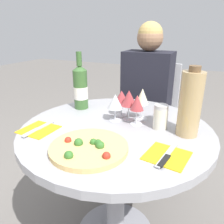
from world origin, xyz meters
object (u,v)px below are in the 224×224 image
at_px(chair_behind_diner, 147,119).
at_px(wine_bottle, 81,87).
at_px(dining_table, 116,153).
at_px(pizza_large, 89,147).
at_px(seated_diner, 143,114).
at_px(tall_carafe, 190,104).

distance_m(chair_behind_diner, wine_bottle, 0.76).
relative_size(dining_table, pizza_large, 2.97).
bearing_deg(wine_bottle, dining_table, -27.86).
xyz_separation_m(chair_behind_diner, seated_diner, (-0.00, -0.15, 0.10)).
relative_size(seated_diner, pizza_large, 3.89).
height_order(dining_table, tall_carafe, tall_carafe).
relative_size(seated_diner, wine_bottle, 3.66).
bearing_deg(pizza_large, chair_behind_diner, 93.03).
height_order(dining_table, wine_bottle, wine_bottle).
bearing_deg(dining_table, chair_behind_diner, 94.52).
xyz_separation_m(dining_table, chair_behind_diner, (-0.06, 0.77, -0.12)).
bearing_deg(pizza_large, wine_bottle, 126.07).
bearing_deg(dining_table, seated_diner, 95.57).
height_order(seated_diner, wine_bottle, seated_diner).
distance_m(chair_behind_diner, pizza_large, 1.05).
relative_size(pizza_large, tall_carafe, 1.01).
bearing_deg(tall_carafe, pizza_large, -136.67).
xyz_separation_m(pizza_large, wine_bottle, (-0.29, 0.40, 0.11)).
bearing_deg(pizza_large, seated_diner, 93.54).
distance_m(chair_behind_diner, tall_carafe, 0.90).
xyz_separation_m(pizza_large, tall_carafe, (0.32, 0.30, 0.13)).
xyz_separation_m(chair_behind_diner, wine_bottle, (-0.24, -0.62, 0.39)).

